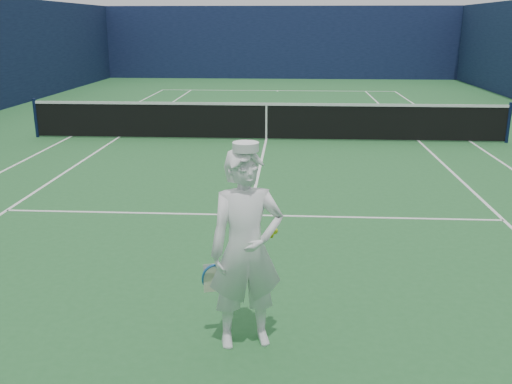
% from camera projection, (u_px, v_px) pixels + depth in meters
% --- Properties ---
extents(ground, '(80.00, 80.00, 0.00)m').
position_uv_depth(ground, '(266.00, 140.00, 15.53)').
color(ground, '#25612E').
rests_on(ground, ground).
extents(court_markings, '(11.03, 23.83, 0.01)m').
position_uv_depth(court_markings, '(266.00, 140.00, 15.53)').
color(court_markings, white).
rests_on(court_markings, ground).
extents(windscreen_fence, '(20.12, 36.12, 4.00)m').
position_uv_depth(windscreen_fence, '(267.00, 65.00, 14.96)').
color(windscreen_fence, '#10183B').
rests_on(windscreen_fence, ground).
extents(tennis_net, '(12.88, 0.09, 1.07)m').
position_uv_depth(tennis_net, '(266.00, 120.00, 15.37)').
color(tennis_net, '#141E4C').
rests_on(tennis_net, ground).
extents(tennis_player, '(0.89, 0.65, 2.02)m').
position_uv_depth(tennis_player, '(246.00, 250.00, 5.39)').
color(tennis_player, white).
rests_on(tennis_player, ground).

